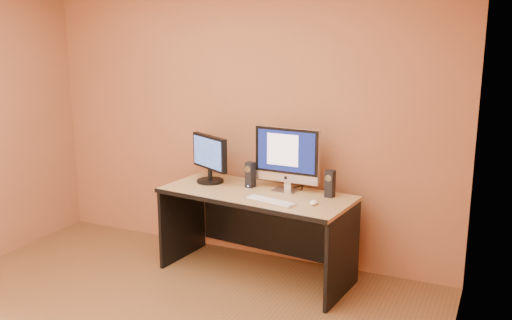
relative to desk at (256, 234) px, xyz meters
The scene contains 10 objects.
walls 1.84m from the desk, 102.59° to the right, with size 4.00×4.00×2.60m, color #9D5F3F, non-canonical shape.
desk is the anchor object (origin of this frame).
imac 0.69m from the desk, 34.80° to the left, with size 0.57×0.21×0.55m, color #B9B9BE, non-canonical shape.
second_monitor 0.78m from the desk, 166.14° to the left, with size 0.48×0.24×0.42m, color black, non-canonical shape.
speaker_left 0.51m from the desk, 131.67° to the left, with size 0.07×0.07×0.22m, color black, non-canonical shape.
speaker_right 0.78m from the desk, 12.79° to the left, with size 0.07×0.07×0.22m, color black, non-canonical shape.
keyboard 0.48m from the desk, 43.33° to the right, with size 0.43×0.12×0.02m, color silver.
mouse 0.68m from the desk, 11.67° to the right, with size 0.06×0.10×0.04m, color white.
cable_a 0.57m from the desk, 46.03° to the left, with size 0.01×0.01×0.22m, color black.
cable_b 0.53m from the desk, 47.17° to the left, with size 0.01×0.01×0.18m, color black.
Camera 1 is at (2.24, -2.62, 2.11)m, focal length 40.00 mm.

